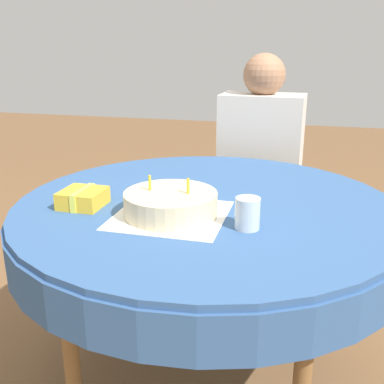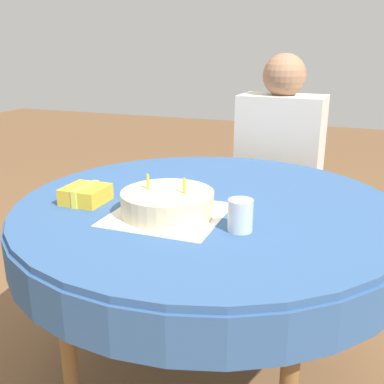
{
  "view_description": "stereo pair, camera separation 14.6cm",
  "coord_description": "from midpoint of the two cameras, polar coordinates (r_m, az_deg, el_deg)",
  "views": [
    {
      "loc": [
        0.32,
        -1.39,
        1.23
      ],
      "look_at": [
        -0.04,
        -0.05,
        0.77
      ],
      "focal_mm": 42.0,
      "sensor_mm": 36.0,
      "label": 1
    },
    {
      "loc": [
        0.46,
        -1.35,
        1.23
      ],
      "look_at": [
        -0.04,
        -0.05,
        0.77
      ],
      "focal_mm": 42.0,
      "sensor_mm": 36.0,
      "label": 2
    }
  ],
  "objects": [
    {
      "name": "napkin",
      "position": [
        1.39,
        -5.72,
        -2.97
      ],
      "size": [
        0.34,
        0.34,
        0.0
      ],
      "color": "white",
      "rests_on": "dining_table"
    },
    {
      "name": "gift_box",
      "position": [
        1.52,
        -16.4,
        -0.79
      ],
      "size": [
        0.13,
        0.14,
        0.06
      ],
      "color": "gold",
      "rests_on": "dining_table"
    },
    {
      "name": "person",
      "position": [
        2.34,
        6.88,
        5.26
      ],
      "size": [
        0.43,
        0.35,
        1.19
      ],
      "rotation": [
        0.0,
        0.0,
        -0.05
      ],
      "color": "#9E7051",
      "rests_on": "ground_plane"
    },
    {
      "name": "drinking_glass",
      "position": [
        1.27,
        3.81,
        -2.79
      ],
      "size": [
        0.07,
        0.07,
        0.09
      ],
      "color": "silver",
      "rests_on": "dining_table"
    },
    {
      "name": "chair",
      "position": [
        2.49,
        7.07,
        0.16
      ],
      "size": [
        0.45,
        0.45,
        0.86
      ],
      "rotation": [
        0.0,
        0.0,
        -0.05
      ],
      "color": "#4C331E",
      "rests_on": "ground_plane"
    },
    {
      "name": "dining_table",
      "position": [
        1.54,
        -0.89,
        -4.12
      ],
      "size": [
        1.3,
        1.3,
        0.73
      ],
      "color": "#335689",
      "rests_on": "ground_plane"
    },
    {
      "name": "birthday_cake",
      "position": [
        1.38,
        -5.77,
        -1.52
      ],
      "size": [
        0.29,
        0.29,
        0.12
      ],
      "color": "beige",
      "rests_on": "dining_table"
    },
    {
      "name": "ground_plane",
      "position": [
        1.88,
        -0.78,
        -22.52
      ],
      "size": [
        12.0,
        12.0,
        0.0
      ],
      "primitive_type": "plane",
      "color": "brown"
    }
  ]
}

